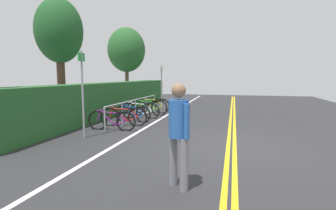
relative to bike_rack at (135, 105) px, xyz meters
The scene contains 17 objects.
ground_plane 5.14m from the bike_rack, 129.29° to the right, with size 37.59×13.76×0.05m, color #2B2B2D.
centre_line_yellow_inner 5.20m from the bike_rack, 128.73° to the right, with size 33.83×0.10×0.00m, color gold.
centre_line_yellow_outer 5.08m from the bike_rack, 129.87° to the right, with size 33.83×0.10×0.00m, color gold.
bike_lane_stripe_white 3.43m from the bike_rack, 163.38° to the right, with size 33.83×0.12×0.00m, color white.
bike_rack is the anchor object (origin of this frame).
bicycle_0 2.19m from the bike_rack, behind, with size 0.46×1.72×0.71m.
bicycle_1 1.39m from the bike_rack, behind, with size 0.55×1.69×0.73m.
bicycle_2 0.53m from the bike_rack, behind, with size 0.46×1.62×0.69m.
bicycle_3 0.53m from the bike_rack, ahead, with size 0.46×1.77×0.73m.
bicycle_4 1.30m from the bike_rack, ahead, with size 0.60×1.80×0.78m.
bicycle_5 2.14m from the bike_rack, ahead, with size 0.46×1.81×0.77m.
pedestrian 6.83m from the bike_rack, 152.67° to the right, with size 0.35×0.40×1.71m.
sign_post_near 3.50m from the bike_rack, behind, with size 0.36×0.06×2.55m.
sign_post_far 3.61m from the bike_rack, ahead, with size 0.36×0.08×2.41m.
hedge_backdrop 2.29m from the bike_rack, 48.96° to the left, with size 14.33×0.97×1.52m, color #235626.
tree_mid 4.84m from the bike_rack, 86.60° to the left, with size 2.08×2.08×5.27m.
tree_far_right 7.64m from the bike_rack, 25.94° to the left, with size 2.50×2.50×5.05m.
Camera 1 is at (-6.80, -0.02, 1.83)m, focal length 27.62 mm.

